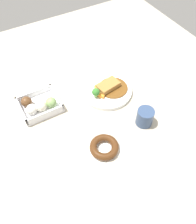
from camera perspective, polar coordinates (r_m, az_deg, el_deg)
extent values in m
plane|color=#B2A893|center=(1.06, -1.58, 0.68)|extent=(1.60, 1.60, 0.00)
cylinder|color=white|center=(1.13, 2.00, 5.26)|extent=(0.24, 0.24, 0.02)
cylinder|color=brown|center=(1.12, 3.67, 5.84)|extent=(0.14, 0.14, 0.01)
cube|color=#A87538|center=(1.11, 2.45, 6.39)|extent=(0.11, 0.08, 0.02)
cylinder|color=white|center=(1.12, -0.16, 5.71)|extent=(0.07, 0.07, 0.00)
ellipsoid|color=yellow|center=(1.11, -0.16, 6.09)|extent=(0.03, 0.03, 0.02)
cylinder|color=#8CB766|center=(1.08, -0.52, 4.05)|extent=(0.01, 0.01, 0.02)
sphere|color=#387A2D|center=(1.06, -0.53, 4.83)|extent=(0.04, 0.04, 0.04)
cube|color=orange|center=(1.08, 0.50, 3.96)|extent=(0.02, 0.02, 0.02)
cube|color=orange|center=(1.08, 1.14, 3.72)|extent=(0.02, 0.02, 0.01)
cube|color=white|center=(1.09, -13.69, 1.24)|extent=(0.17, 0.15, 0.01)
cube|color=white|center=(1.07, -17.92, 0.26)|extent=(0.01, 0.15, 0.03)
cube|color=white|center=(1.09, -9.92, 3.61)|extent=(0.01, 0.15, 0.03)
cube|color=white|center=(1.03, -12.52, -0.64)|extent=(0.17, 0.01, 0.03)
cube|color=white|center=(1.13, -15.16, 4.33)|extent=(0.17, 0.01, 0.03)
sphere|color=silver|center=(1.05, -15.66, 0.59)|extent=(0.05, 0.05, 0.05)
sphere|color=#EFE5C6|center=(1.05, -13.51, 1.38)|extent=(0.05, 0.05, 0.05)
sphere|color=#84A860|center=(1.06, -11.21, 2.26)|extent=(0.05, 0.05, 0.05)
sphere|color=brown|center=(1.09, -16.83, 2.37)|extent=(0.05, 0.05, 0.05)
cube|color=white|center=(0.95, 1.50, -8.91)|extent=(0.13, 0.13, 0.00)
torus|color=#4C2B14|center=(0.93, 1.52, -8.43)|extent=(0.12, 0.12, 0.03)
cylinder|color=#33476B|center=(1.00, 11.20, -1.20)|extent=(0.07, 0.07, 0.08)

